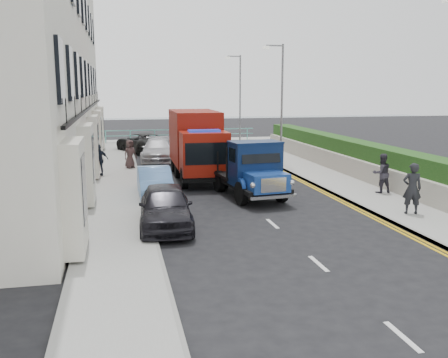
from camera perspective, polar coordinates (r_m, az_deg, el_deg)
The scene contains 21 objects.
ground at distance 15.32m, azimuth 7.84°, elevation -7.06°, with size 120.00×120.00×0.00m, color black.
pavement_west at distance 23.16m, azimuth -12.22°, elevation -1.07°, with size 2.40×38.00×0.12m, color gray.
pavement_east at distance 25.37m, azimuth 12.21°, elevation -0.07°, with size 2.60×38.00×0.12m, color gray.
promenade at distance 43.25m, azimuth -5.34°, elevation 4.38°, with size 30.00×2.50×0.12m, color gray.
sea_plane at distance 74.03m, azimuth -8.23°, elevation 6.77°, with size 120.00×120.00×0.00m, color slate.
terrace_west at distance 27.20m, azimuth -22.18°, elevation 15.14°, with size 6.31×30.20×14.25m.
garden_east at distance 26.08m, azimuth 16.11°, elevation 1.90°, with size 1.45×28.00×1.75m.
seafront_railing at distance 42.41m, azimuth -5.22°, elevation 4.97°, with size 13.00×0.08×1.11m.
lamp_mid at distance 29.22m, azimuth 6.41°, elevation 9.22°, with size 1.23×0.18×7.00m.
lamp_far at distance 38.83m, azimuth 1.68°, elevation 9.56°, with size 1.23×0.18×7.00m.
bedford_lorry at distance 20.57m, azimuth 3.40°, elevation 0.67°, with size 2.56×5.24×2.39m.
red_lorry at distance 25.36m, azimuth -3.17°, elevation 4.14°, with size 2.32×6.53×3.40m.
parked_car_front at distance 16.54m, azimuth -6.71°, elevation -3.13°, with size 1.70×4.22×1.44m, color black.
parked_car_mid at distance 21.14m, azimuth -7.93°, elevation -0.42°, with size 1.35×3.87×1.27m, color #5F8ECC.
parked_car_rear at distance 31.79m, azimuth -7.59°, elevation 3.31°, with size 1.95×4.79×1.39m, color #B2B2B7.
seafront_car_left at distance 36.11m, azimuth -9.29°, elevation 4.13°, with size 2.34×5.07×1.41m, color black.
seafront_car_right at distance 37.51m, azimuth -3.14°, elevation 4.66°, with size 1.94×4.82×1.64m, color #ABACB0.
pedestrian_east_near at distance 18.95m, azimuth 20.70°, elevation -1.02°, with size 0.67×0.44×1.84m, color black.
pedestrian_east_far at distance 22.34m, azimuth 17.57°, elevation 0.63°, with size 0.82×0.64×1.69m, color #2D2A34.
pedestrian_west_near at distance 26.21m, azimuth -14.05°, elevation 2.12°, with size 0.96×0.40×1.63m, color black.
pedestrian_west_far at distance 28.48m, azimuth -10.69°, elevation 2.84°, with size 0.77×0.50×1.58m, color #463332.
Camera 1 is at (-5.06, -13.71, 4.57)m, focal length 40.00 mm.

